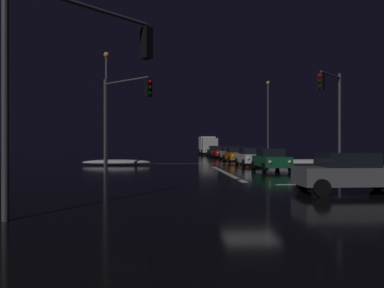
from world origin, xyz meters
TOP-DOWN VIEW (x-y plane):
  - ground at (0.00, 0.00)m, footprint 120.00×120.00m
  - stop_line_north at (0.00, 7.47)m, footprint 0.35×12.73m
  - centre_line_ns at (0.00, 19.07)m, footprint 22.00×0.15m
  - snow_bank_left_curb at (-8.27, 16.98)m, footprint 6.01×1.50m
  - snow_bank_right_curb at (8.27, 15.21)m, footprint 9.91×1.50m
  - sedan_green at (3.49, 9.18)m, footprint 2.02×4.33m
  - sedan_white at (3.31, 15.00)m, footprint 2.02×4.33m
  - sedan_orange at (3.16, 21.31)m, footprint 2.02×4.33m
  - sedan_silver at (3.51, 27.28)m, footprint 2.02×4.33m
  - sedan_red at (3.36, 33.92)m, footprint 2.02×4.33m
  - sedan_black at (3.25, 39.24)m, footprint 2.02×4.33m
  - box_truck at (3.07, 47.32)m, footprint 2.68×8.28m
  - sedan_gray_crossing at (3.23, -3.18)m, footprint 4.33×2.02m
  - traffic_signal_sw at (-6.45, -6.45)m, footprint 3.63×3.63m
  - traffic_signal_nw at (-6.59, 6.59)m, footprint 3.27×3.27m
  - traffic_signal_ne at (6.96, 6.96)m, footprint 2.53×2.53m
  - streetlamp_right_far at (8.57, 29.07)m, footprint 0.44×0.44m
  - streetlamp_left_near at (-8.57, 13.07)m, footprint 0.44×0.44m

SIDE VIEW (x-z plane):
  - ground at x=0.00m, z-range -0.10..0.00m
  - stop_line_north at x=0.00m, z-range 0.00..0.01m
  - centre_line_ns at x=0.00m, z-range 0.00..0.01m
  - snow_bank_left_curb at x=-8.27m, z-range 0.00..0.50m
  - snow_bank_right_curb at x=8.27m, z-range 0.00..0.55m
  - sedan_green at x=3.49m, z-range 0.02..1.59m
  - sedan_white at x=3.31m, z-range 0.02..1.59m
  - sedan_orange at x=3.16m, z-range 0.02..1.59m
  - sedan_silver at x=3.51m, z-range 0.02..1.59m
  - sedan_red at x=3.36m, z-range 0.02..1.59m
  - sedan_black at x=3.25m, z-range 0.02..1.59m
  - sedan_gray_crossing at x=3.23m, z-range 0.02..1.59m
  - box_truck at x=3.07m, z-range 0.17..3.25m
  - traffic_signal_nw at x=-6.59m, z-range 1.17..7.26m
  - traffic_signal_sw at x=-6.45m, z-range 1.22..7.47m
  - traffic_signal_ne at x=6.96m, z-range 1.19..7.87m
  - streetlamp_left_near at x=-8.57m, z-range 0.69..9.80m
  - streetlamp_right_far at x=8.57m, z-range 0.70..10.28m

